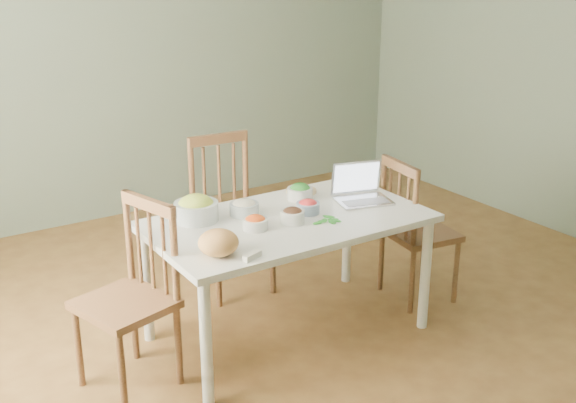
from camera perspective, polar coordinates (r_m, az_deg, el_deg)
floor at (r=4.47m, az=2.61°, el=-9.61°), size 5.00×5.00×0.00m
wall_back at (r=6.17m, az=-11.04°, el=11.48°), size 5.00×0.00×2.70m
dining_table at (r=4.19m, az=0.00°, el=-6.05°), size 1.57×0.88×0.74m
chair_far at (r=4.70m, az=-4.44°, el=-1.23°), size 0.48×0.46×1.03m
chair_left at (r=3.75m, az=-12.93°, el=-7.66°), size 0.52×0.54×0.99m
chair_right at (r=4.67m, az=10.52°, el=-2.20°), size 0.45×0.47×0.95m
bread_boule at (r=3.56m, az=-5.58°, el=-3.29°), size 0.27×0.27×0.13m
butter_stick at (r=3.52m, az=-2.88°, el=-4.36°), size 0.11×0.07×0.03m
bowl_squash at (r=4.02m, az=-7.35°, el=-0.54°), size 0.25×0.25×0.14m
bowl_carrot at (r=3.88m, az=-2.63°, el=-1.68°), size 0.18×0.18×0.08m
bowl_onion at (r=4.09m, az=-3.52°, el=-0.46°), size 0.22×0.22×0.09m
bowl_mushroom at (r=3.96m, az=0.36°, el=-1.12°), size 0.14×0.14×0.09m
bowl_redpep at (r=4.11m, az=1.60°, el=-0.40°), size 0.14×0.14×0.08m
bowl_broccoli at (r=4.34m, az=0.97°, el=0.81°), size 0.19×0.19×0.10m
flatbread at (r=4.47m, az=1.07°, el=0.85°), size 0.24×0.24×0.02m
basil_bunch at (r=4.00m, az=2.98°, el=-1.46°), size 0.19×0.19×0.02m
laptop at (r=4.28m, az=6.12°, el=1.35°), size 0.38×0.33×0.22m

